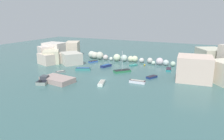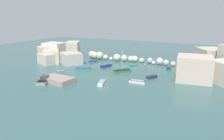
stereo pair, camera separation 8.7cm
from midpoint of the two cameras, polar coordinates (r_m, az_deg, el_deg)
The scene contains 16 objects.
cove_water at distance 53.91m, azimuth -2.47°, elevation -2.33°, with size 160.00×160.00×0.00m, color #3D6564.
cliff_headland_left at distance 78.97m, azimuth -13.95°, elevation 4.55°, with size 19.89×21.75×5.90m.
rock_breakwater at distance 74.33m, azimuth 2.15°, elevation 3.33°, with size 31.99×3.92×2.77m.
stone_dock at distance 52.66m, azimuth -14.42°, elevation -2.52°, with size 7.84×4.59×1.22m, color #A78F88.
channel_buoy at distance 68.18m, azimuth 8.80°, elevation 1.35°, with size 0.50×0.50×0.50m, color gold.
moored_boat_0 at distance 62.56m, azimuth -7.76°, elevation 0.30°, with size 4.34×2.97×0.70m.
moored_boat_1 at distance 67.93m, azimuth 5.86°, elevation 1.34°, with size 2.26×2.96×0.36m.
moored_boat_2 at distance 60.04m, azimuth 2.80°, elevation -0.22°, with size 4.63×4.87×6.03m.
moored_boat_3 at distance 60.89m, azimuth -13.67°, elevation -0.46°, with size 2.15×2.70×0.56m.
moored_boat_4 at distance 64.09m, azimuth 15.04°, elevation 0.18°, with size 1.92×3.81×0.54m.
moored_boat_5 at distance 50.60m, azimuth 6.87°, elevation -3.12°, with size 3.85×1.28×0.72m.
moored_boat_6 at distance 72.78m, azimuth -5.02°, elevation 2.32°, with size 2.54×3.42×0.52m.
moored_boat_7 at distance 55.36m, azimuth 10.68°, elevation -1.84°, with size 2.48×3.31×0.51m.
moored_boat_8 at distance 49.46m, azimuth -2.79°, elevation -3.51°, with size 2.24×3.94×0.68m.
moored_boat_9 at distance 65.86m, azimuth -1.57°, elevation 1.15°, with size 2.40×4.01×0.70m.
moored_boat_10 at distance 52.97m, azimuth -17.70°, elevation -2.65°, with size 3.64×5.01×1.69m.
Camera 2 is at (24.80, -45.21, 15.73)m, focal length 33.98 mm.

